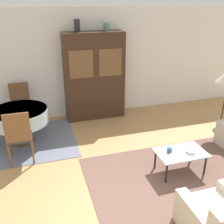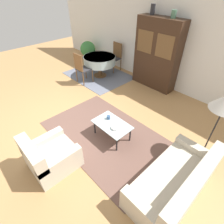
# 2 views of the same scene
# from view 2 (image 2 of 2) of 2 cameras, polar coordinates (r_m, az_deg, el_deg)

# --- Properties ---
(ground_plane) EXTENTS (14.00, 14.00, 0.00)m
(ground_plane) POSITION_cam_2_polar(r_m,az_deg,el_deg) (4.74, -15.33, -3.62)
(ground_plane) COLOR tan
(wall_back) EXTENTS (10.00, 0.06, 2.70)m
(wall_back) POSITION_cam_2_polar(r_m,az_deg,el_deg) (6.30, 13.70, 21.39)
(wall_back) COLOR white
(wall_back) RESTS_ON ground_plane
(area_rug) EXTENTS (3.05, 1.92, 0.01)m
(area_rug) POSITION_cam_2_polar(r_m,az_deg,el_deg) (4.25, -1.95, -7.63)
(area_rug) COLOR brown
(area_rug) RESTS_ON ground_plane
(dining_rug) EXTENTS (2.34, 1.82, 0.01)m
(dining_rug) POSITION_cam_2_polar(r_m,az_deg,el_deg) (6.94, -4.43, 11.89)
(dining_rug) COLOR slate
(dining_rug) RESTS_ON ground_plane
(couch) EXTENTS (0.82, 1.74, 0.82)m
(couch) POSITION_cam_2_polar(r_m,az_deg,el_deg) (3.35, 20.09, -20.91)
(couch) COLOR beige
(couch) RESTS_ON ground_plane
(armchair) EXTENTS (0.82, 0.86, 0.79)m
(armchair) POSITION_cam_2_polar(r_m,az_deg,el_deg) (3.68, -19.64, -13.57)
(armchair) COLOR beige
(armchair) RESTS_ON ground_plane
(coffee_table) EXTENTS (0.86, 0.55, 0.40)m
(coffee_table) POSITION_cam_2_polar(r_m,az_deg,el_deg) (3.97, -0.00, -4.41)
(coffee_table) COLOR black
(coffee_table) RESTS_ON area_rug
(display_cabinet) EXTENTS (1.46, 0.45, 2.15)m
(display_cabinet) POSITION_cam_2_polar(r_m,az_deg,el_deg) (5.99, 14.39, 17.66)
(display_cabinet) COLOR #382316
(display_cabinet) RESTS_ON ground_plane
(dining_table) EXTENTS (1.16, 1.16, 0.75)m
(dining_table) POSITION_cam_2_polar(r_m,az_deg,el_deg) (6.67, -4.08, 16.44)
(dining_table) COLOR brown
(dining_table) RESTS_ON dining_rug
(dining_chair_near) EXTENTS (0.44, 0.44, 1.05)m
(dining_chair_near) POSITION_cam_2_polar(r_m,az_deg,el_deg) (6.23, -9.93, 14.29)
(dining_chair_near) COLOR brown
(dining_chair_near) RESTS_ON dining_rug
(dining_chair_far) EXTENTS (0.44, 0.44, 1.05)m
(dining_chair_far) POSITION_cam_2_polar(r_m,az_deg,el_deg) (7.18, 1.11, 18.01)
(dining_chair_far) COLOR brown
(dining_chair_far) RESTS_ON dining_rug
(cup) EXTENTS (0.08, 0.08, 0.08)m
(cup) POSITION_cam_2_polar(r_m,az_deg,el_deg) (4.05, -1.17, -1.76)
(cup) COLOR #33517A
(cup) RESTS_ON coffee_table
(bowl) EXTENTS (0.17, 0.17, 0.05)m
(bowl) POSITION_cam_2_polar(r_m,az_deg,el_deg) (3.81, 1.01, -5.18)
(bowl) COLOR white
(bowl) RESTS_ON coffee_table
(vase_tall) EXTENTS (0.13, 0.13, 0.28)m
(vase_tall) POSITION_cam_2_polar(r_m,az_deg,el_deg) (5.91, 13.16, 29.82)
(vase_tall) COLOR #232328
(vase_tall) RESTS_ON display_cabinet
(vase_short) EXTENTS (0.14, 0.14, 0.20)m
(vase_short) POSITION_cam_2_polar(r_m,az_deg,el_deg) (5.55, 19.53, 27.91)
(vase_short) COLOR #4C7A60
(vase_short) RESTS_ON display_cabinet
(potted_plant) EXTENTS (0.66, 0.66, 0.85)m
(potted_plant) POSITION_cam_2_polar(r_m,az_deg,el_deg) (8.20, -7.86, 19.44)
(potted_plant) COLOR #93664C
(potted_plant) RESTS_ON ground_plane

